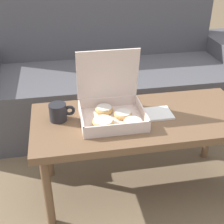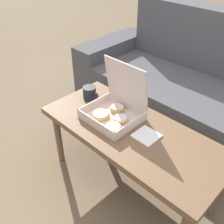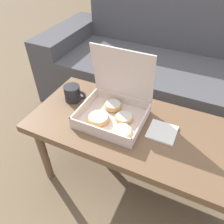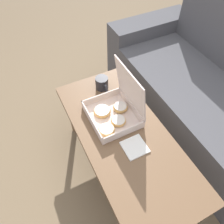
# 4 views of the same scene
# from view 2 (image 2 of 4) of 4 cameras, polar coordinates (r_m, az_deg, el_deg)

# --- Properties ---
(ground_plane) EXTENTS (12.00, 12.00, 0.00)m
(ground_plane) POSITION_cam_2_polar(r_m,az_deg,el_deg) (1.90, 4.71, -14.28)
(ground_plane) COLOR #756047
(couch) EXTENTS (2.15, 0.81, 0.94)m
(couch) POSITION_cam_2_polar(r_m,az_deg,el_deg) (2.24, 18.77, 3.08)
(couch) COLOR #4C4C51
(couch) RESTS_ON ground_plane
(coffee_table) EXTENTS (1.14, 0.50, 0.48)m
(coffee_table) POSITION_cam_2_polar(r_m,az_deg,el_deg) (1.57, 4.25, -5.30)
(coffee_table) COLOR brown
(coffee_table) RESTS_ON ground_plane
(pastry_box) EXTENTS (0.32, 0.29, 0.34)m
(pastry_box) POSITION_cam_2_polar(r_m,az_deg,el_deg) (1.59, 0.60, 0.44)
(pastry_box) COLOR silver
(pastry_box) RESTS_ON coffee_table
(coffee_mug) EXTENTS (0.13, 0.09, 0.09)m
(coffee_mug) POSITION_cam_2_polar(r_m,az_deg,el_deg) (1.78, -4.78, 4.15)
(coffee_mug) COLOR #232328
(coffee_mug) RESTS_ON coffee_table
(napkin_stack) EXTENTS (0.13, 0.13, 0.01)m
(napkin_stack) POSITION_cam_2_polar(r_m,az_deg,el_deg) (1.49, 7.50, -5.19)
(napkin_stack) COLOR white
(napkin_stack) RESTS_ON coffee_table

